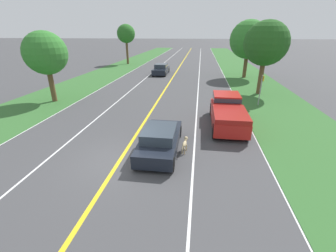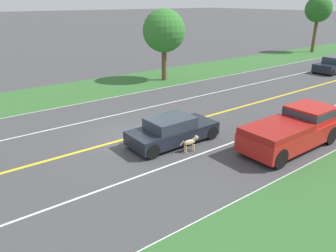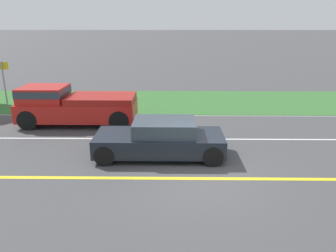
% 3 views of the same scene
% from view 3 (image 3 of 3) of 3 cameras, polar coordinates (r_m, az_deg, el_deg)
% --- Properties ---
extents(ground_plane, '(400.00, 400.00, 0.00)m').
position_cam_3_polar(ground_plane, '(10.01, 5.19, -9.11)').
color(ground_plane, '#424244').
extents(centre_divider_line, '(0.18, 160.00, 0.01)m').
position_cam_3_polar(centre_divider_line, '(10.01, 5.19, -9.09)').
color(centre_divider_line, yellow).
rests_on(centre_divider_line, ground).
extents(lane_edge_line_right, '(0.14, 160.00, 0.01)m').
position_cam_3_polar(lane_edge_line_right, '(16.55, 3.43, 1.86)').
color(lane_edge_line_right, white).
rests_on(lane_edge_line_right, ground).
extents(lane_dash_same_dir, '(0.10, 160.00, 0.01)m').
position_cam_3_polar(lane_dash_same_dir, '(13.22, 4.09, -2.26)').
color(lane_dash_same_dir, white).
rests_on(lane_dash_same_dir, ground).
extents(grass_verge_right, '(6.00, 160.00, 0.03)m').
position_cam_3_polar(grass_verge_right, '(19.45, 3.04, 4.29)').
color(grass_verge_right, '#33662D').
rests_on(grass_verge_right, ground).
extents(ego_car, '(1.86, 4.41, 1.30)m').
position_cam_3_polar(ego_car, '(11.35, -1.31, -2.32)').
color(ego_car, black).
rests_on(ego_car, ground).
extents(dog, '(0.31, 1.03, 0.74)m').
position_cam_3_polar(dog, '(12.60, -1.46, -1.04)').
color(dog, '#D1B784').
rests_on(dog, ground).
extents(pickup_truck, '(2.04, 5.20, 1.75)m').
position_cam_3_polar(pickup_truck, '(15.52, -16.25, 3.55)').
color(pickup_truck, red).
rests_on(pickup_truck, ground).
extents(street_sign, '(0.11, 0.64, 2.52)m').
position_cam_3_polar(street_sign, '(19.90, -26.68, 7.37)').
color(street_sign, gray).
rests_on(street_sign, ground).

